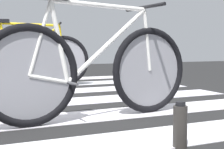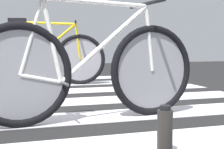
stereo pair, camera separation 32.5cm
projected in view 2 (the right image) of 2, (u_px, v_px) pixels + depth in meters
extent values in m
cube|color=black|center=(3.00, 110.00, 2.89)|extent=(18.00, 14.00, 0.02)
cube|color=silver|center=(2.00, 123.00, 2.35)|extent=(5.20, 0.44, 0.00)
cube|color=silver|center=(0.00, 94.00, 3.77)|extent=(5.20, 0.44, 0.00)
cube|color=silver|center=(11.00, 86.00, 4.53)|extent=(5.20, 0.44, 0.00)
cube|color=silver|center=(8.00, 80.00, 5.25)|extent=(5.20, 0.44, 0.00)
torus|color=black|center=(20.00, 75.00, 2.19)|extent=(0.72, 0.13, 0.72)
torus|color=black|center=(152.00, 71.00, 2.60)|extent=(0.72, 0.13, 0.72)
cylinder|color=gray|center=(20.00, 75.00, 2.19)|extent=(0.60, 0.07, 0.61)
cylinder|color=gray|center=(152.00, 71.00, 2.60)|extent=(0.60, 0.07, 0.61)
cylinder|color=white|center=(98.00, 2.00, 2.37)|extent=(0.80, 0.12, 0.05)
cylinder|color=white|center=(106.00, 43.00, 2.42)|extent=(0.70, 0.11, 0.59)
cylinder|color=white|center=(52.00, 41.00, 2.26)|extent=(0.16, 0.05, 0.59)
cylinder|color=white|center=(41.00, 79.00, 2.25)|extent=(0.29, 0.06, 0.09)
cylinder|color=white|center=(31.00, 36.00, 2.20)|extent=(0.19, 0.05, 0.53)
cylinder|color=white|center=(149.00, 39.00, 2.56)|extent=(0.09, 0.04, 0.50)
cylinder|color=black|center=(146.00, 4.00, 2.53)|extent=(0.08, 0.52, 0.03)
cylinder|color=#4C4C51|center=(61.00, 82.00, 2.31)|extent=(0.06, 0.34, 0.02)
torus|color=black|center=(6.00, 60.00, 4.55)|extent=(0.71, 0.19, 0.72)
torus|color=black|center=(80.00, 60.00, 4.66)|extent=(0.71, 0.19, 0.72)
cylinder|color=gray|center=(6.00, 60.00, 4.55)|extent=(0.60, 0.12, 0.61)
cylinder|color=gray|center=(80.00, 60.00, 4.66)|extent=(0.60, 0.12, 0.61)
cylinder|color=yellow|center=(47.00, 23.00, 4.57)|extent=(0.79, 0.18, 0.05)
cylinder|color=yellow|center=(51.00, 44.00, 4.60)|extent=(0.70, 0.16, 0.59)
cylinder|color=yellow|center=(22.00, 43.00, 4.55)|extent=(0.16, 0.06, 0.59)
cylinder|color=yellow|center=(17.00, 62.00, 4.57)|extent=(0.29, 0.08, 0.09)
cylinder|color=yellow|center=(12.00, 41.00, 4.53)|extent=(0.19, 0.06, 0.53)
cylinder|color=yellow|center=(78.00, 42.00, 4.64)|extent=(0.09, 0.04, 0.50)
cube|color=black|center=(17.00, 20.00, 4.52)|extent=(0.25, 0.13, 0.05)
cylinder|color=black|center=(76.00, 23.00, 4.61)|extent=(0.12, 0.52, 0.03)
cylinder|color=#4C4C51|center=(27.00, 64.00, 4.59)|extent=(0.08, 0.34, 0.02)
cylinder|color=#302D2A|center=(165.00, 133.00, 1.66)|extent=(0.08, 0.08, 0.23)
cylinder|color=black|center=(165.00, 108.00, 1.65)|extent=(0.06, 0.06, 0.02)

